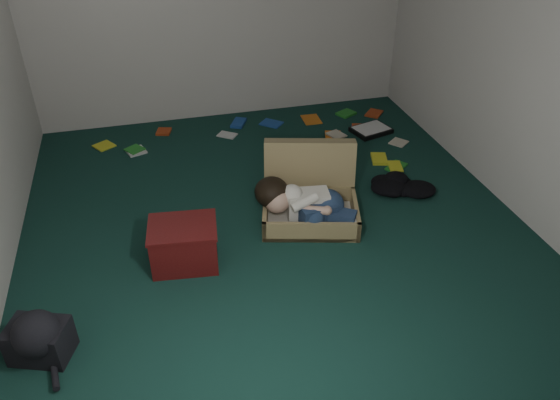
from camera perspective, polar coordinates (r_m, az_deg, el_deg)
name	(u,v)px	position (r m, az deg, el deg)	size (l,w,h in m)	color
floor	(275,226)	(4.46, -0.49, -2.72)	(4.50, 4.50, 0.00)	#12332B
wall_front	(431,294)	(2.02, 15.53, -9.42)	(4.50, 4.50, 0.00)	silver
wall_right	(528,49)	(4.71, 24.51, 14.16)	(4.50, 4.50, 0.00)	silver
suitcase	(310,195)	(4.54, 3.14, 0.56)	(0.94, 0.92, 0.56)	#9A8655
person	(304,203)	(4.35, 2.55, -0.33)	(0.78, 0.56, 0.35)	silver
maroon_bin	(184,244)	(4.05, -9.99, -4.60)	(0.53, 0.44, 0.34)	#511111
backpack	(39,340)	(3.67, -23.84, -13.20)	(0.44, 0.35, 0.26)	black
clothing_pile	(400,185)	(4.98, 12.40, 1.58)	(0.41, 0.33, 0.13)	black
paper_tray	(371,130)	(5.99, 9.50, 7.23)	(0.45, 0.39, 0.05)	black
book_scatter	(289,134)	(5.86, 0.93, 6.90)	(3.22, 1.57, 0.02)	yellow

